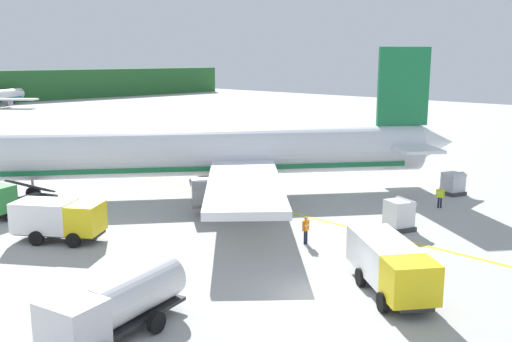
# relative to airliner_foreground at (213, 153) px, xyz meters

# --- Properties ---
(airliner_foreground) EXTENTS (34.97, 29.95, 11.90)m
(airliner_foreground) POSITION_rel_airliner_foreground_xyz_m (0.00, 0.00, 0.00)
(airliner_foreground) COLOR silver
(airliner_foreground) RESTS_ON ground
(service_truck_fuel) EXTENTS (6.80, 3.40, 2.40)m
(service_truck_fuel) POSITION_rel_airliner_foreground_xyz_m (-19.00, -15.54, -1.99)
(service_truck_fuel) COLOR silver
(service_truck_fuel) RESTS_ON ground
(service_truck_baggage) EXTENTS (4.84, 5.62, 2.46)m
(service_truck_baggage) POSITION_rel_airliner_foreground_xyz_m (-14.71, -2.37, -1.96)
(service_truck_baggage) COLOR yellow
(service_truck_baggage) RESTS_ON ground
(service_truck_catering) EXTENTS (5.67, 6.49, 2.41)m
(service_truck_catering) POSITION_rel_airliner_foreground_xyz_m (-7.51, -20.98, -1.97)
(service_truck_catering) COLOR yellow
(service_truck_catering) RESTS_ON ground
(service_truck_pushback) EXTENTS (6.21, 4.00, 2.54)m
(service_truck_pushback) POSITION_rel_airliner_foreground_xyz_m (-14.68, 5.33, -2.20)
(service_truck_pushback) COLOR #338C3F
(service_truck_pushback) RESTS_ON ground
(cargo_container_near) EXTENTS (2.19, 2.19, 2.09)m
(cargo_container_near) POSITION_rel_airliner_foreground_xyz_m (1.75, -16.09, -2.40)
(cargo_container_near) COLOR #333338
(cargo_container_near) RESTS_ON ground
(cargo_container_mid) EXTENTS (2.06, 2.06, 1.92)m
(cargo_container_mid) POSITION_rel_airliner_foreground_xyz_m (13.50, -14.23, -2.48)
(cargo_container_mid) COLOR #333338
(cargo_container_mid) RESTS_ON ground
(crew_marshaller) EXTENTS (0.37, 0.60, 1.61)m
(crew_marshaller) POSITION_rel_airliner_foreground_xyz_m (8.76, -15.45, -2.45)
(crew_marshaller) COLOR #191E33
(crew_marshaller) RESTS_ON ground
(crew_loader_left) EXTENTS (0.63, 0.28, 1.71)m
(crew_loader_left) POSITION_rel_airliner_foreground_xyz_m (-4.72, -13.58, -2.38)
(crew_loader_left) COLOR #191E33
(crew_loader_left) RESTS_ON ground
(apron_guide_line) EXTENTS (0.30, 60.00, 0.01)m
(apron_guide_line) POSITION_rel_airliner_foreground_xyz_m (-0.02, -4.65, -3.39)
(apron_guide_line) COLOR yellow
(apron_guide_line) RESTS_ON ground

